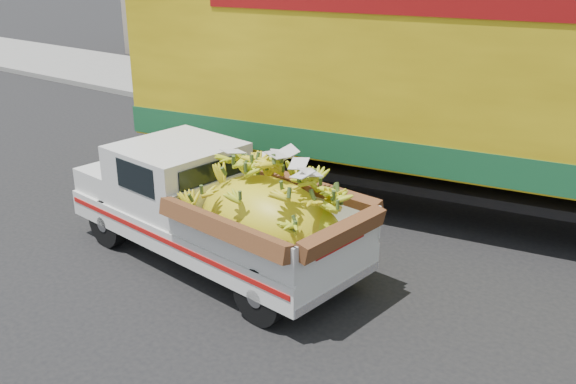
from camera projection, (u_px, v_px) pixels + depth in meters
The scene contains 5 objects.
ground at pixel (272, 322), 7.36m from camera, with size 100.00×100.00×0.00m, color black.
curb at pixel (492, 164), 12.46m from camera, with size 60.00×0.25×0.15m, color gray.
sidewalk at pixel (527, 140), 14.03m from camera, with size 60.00×4.00×0.14m, color gray.
pickup_truck at pixel (229, 212), 8.30m from camera, with size 4.47×1.96×1.52m.
semi_trailer at pixel (502, 85), 9.45m from camera, with size 12.08×4.58×3.80m.
Camera 1 is at (3.97, -4.93, 4.04)m, focal length 40.00 mm.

